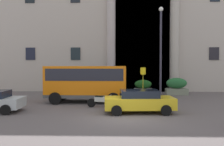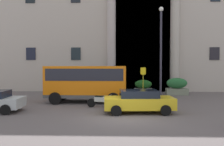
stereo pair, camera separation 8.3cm
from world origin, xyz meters
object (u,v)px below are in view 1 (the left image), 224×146
(lamppost_plaza_centre, at_px, (161,45))
(parked_coupe_end, at_px, (139,101))
(hedge_planter_west, at_px, (106,88))
(hedge_planter_entrance_left, at_px, (69,86))
(scooter_by_planter, at_px, (101,101))
(orange_minibus, at_px, (87,81))
(bus_stop_sign, at_px, (143,80))
(hedge_planter_far_west, at_px, (143,88))
(hedge_planter_east, at_px, (177,87))

(lamppost_plaza_centre, bearing_deg, parked_coupe_end, -109.44)
(hedge_planter_west, relative_size, hedge_planter_entrance_left, 1.28)
(hedge_planter_west, xyz_separation_m, scooter_by_planter, (0.03, -7.71, -0.19))
(lamppost_plaza_centre, bearing_deg, orange_minibus, -155.42)
(orange_minibus, xyz_separation_m, scooter_by_planter, (1.31, -2.48, -1.22))
(orange_minibus, height_order, hedge_planter_west, orange_minibus)
(orange_minibus, height_order, parked_coupe_end, orange_minibus)
(bus_stop_sign, height_order, hedge_planter_far_west, bus_stop_sign)
(bus_stop_sign, xyz_separation_m, scooter_by_planter, (-3.28, -4.37, -1.21))
(hedge_planter_far_west, height_order, parked_coupe_end, hedge_planter_far_west)
(hedge_planter_entrance_left, bearing_deg, hedge_planter_east, -1.83)
(hedge_planter_far_west, bearing_deg, orange_minibus, -134.96)
(orange_minibus, bearing_deg, hedge_planter_entrance_left, 116.45)
(hedge_planter_west, bearing_deg, parked_coupe_end, -74.99)
(bus_stop_sign, distance_m, parked_coupe_end, 6.15)
(scooter_by_planter, bearing_deg, parked_coupe_end, -18.03)
(bus_stop_sign, relative_size, scooter_by_planter, 1.32)
(orange_minibus, distance_m, parked_coupe_end, 5.68)
(hedge_planter_entrance_left, bearing_deg, orange_minibus, -64.83)
(hedge_planter_west, height_order, hedge_planter_far_west, hedge_planter_far_west)
(hedge_planter_entrance_left, bearing_deg, hedge_planter_west, -0.14)
(parked_coupe_end, bearing_deg, hedge_planter_entrance_left, 119.91)
(hedge_planter_west, bearing_deg, orange_minibus, -103.66)
(hedge_planter_east, height_order, lamppost_plaza_centre, lamppost_plaza_centre)
(orange_minibus, bearing_deg, bus_stop_sign, 23.70)
(hedge_planter_entrance_left, distance_m, parked_coupe_end, 11.26)
(orange_minibus, distance_m, hedge_planter_west, 5.48)
(hedge_planter_east, height_order, scooter_by_planter, hedge_planter_east)
(hedge_planter_far_west, relative_size, lamppost_plaza_centre, 0.21)
(hedge_planter_east, bearing_deg, orange_minibus, -148.99)
(hedge_planter_far_west, xyz_separation_m, hedge_planter_entrance_left, (-7.35, 0.35, 0.07))
(orange_minibus, height_order, hedge_planter_east, orange_minibus)
(orange_minibus, bearing_deg, hedge_planter_far_west, 46.32)
(hedge_planter_east, relative_size, hedge_planter_entrance_left, 1.31)
(orange_minibus, xyz_separation_m, hedge_planter_west, (1.27, 5.23, -1.03))
(hedge_planter_far_west, relative_size, hedge_planter_entrance_left, 1.08)
(hedge_planter_far_west, distance_m, hedge_planter_entrance_left, 7.36)
(orange_minibus, relative_size, hedge_planter_west, 3.06)
(bus_stop_sign, height_order, parked_coupe_end, bus_stop_sign)
(hedge_planter_east, distance_m, scooter_by_planter, 10.08)
(parked_coupe_end, height_order, lamppost_plaza_centre, lamppost_plaza_centre)
(lamppost_plaza_centre, bearing_deg, hedge_planter_west, 154.46)
(hedge_planter_far_west, bearing_deg, hedge_planter_east, 0.11)
(hedge_planter_east, bearing_deg, lamppost_plaza_centre, -133.03)
(hedge_planter_east, bearing_deg, bus_stop_sign, -139.84)
(hedge_planter_east, xyz_separation_m, hedge_planter_entrance_left, (-10.62, 0.34, -0.03))
(bus_stop_sign, bearing_deg, hedge_planter_entrance_left, 154.60)
(hedge_planter_west, relative_size, parked_coupe_end, 0.47)
(orange_minibus, xyz_separation_m, bus_stop_sign, (4.59, 1.89, -0.02))
(hedge_planter_west, distance_m, parked_coupe_end, 9.69)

